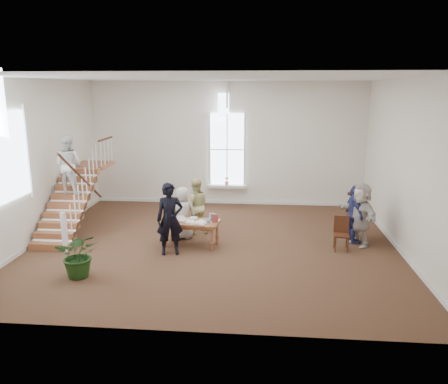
# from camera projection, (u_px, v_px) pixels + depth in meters

# --- Properties ---
(ground) EXTENTS (10.00, 10.00, 0.00)m
(ground) POSITION_uv_depth(u_px,v_px,m) (214.00, 244.00, 12.16)
(ground) COLOR #402A19
(ground) RESTS_ON ground
(room_shell) EXTENTS (10.49, 10.00, 10.00)m
(room_shell) POSITION_uv_depth(u_px,v_px,m) (227.00, 194.00, 16.32)
(room_shell) COLOR silver
(room_shell) RESTS_ON ground
(staircase) EXTENTS (1.10, 4.10, 2.92)m
(staircase) POSITION_uv_depth(u_px,v_px,m) (71.00, 179.00, 12.88)
(staircase) COLOR brown
(staircase) RESTS_ON ground
(library_table) EXTENTS (1.59, 0.95, 0.77)m
(library_table) POSITION_uv_depth(u_px,v_px,m) (192.00, 224.00, 11.92)
(library_table) COLOR brown
(library_table) RESTS_ON ground
(police_officer) EXTENTS (0.78, 0.61, 1.90)m
(police_officer) POSITION_uv_depth(u_px,v_px,m) (170.00, 219.00, 11.26)
(police_officer) COLOR black
(police_officer) RESTS_ON ground
(elderly_woman) EXTENTS (0.82, 0.61, 1.52)m
(elderly_woman) POSITION_uv_depth(u_px,v_px,m) (183.00, 213.00, 12.50)
(elderly_woman) COLOR beige
(elderly_woman) RESTS_ON ground
(person_yellow) EXTENTS (0.95, 0.82, 1.68)m
(person_yellow) POSITION_uv_depth(u_px,v_px,m) (195.00, 206.00, 12.94)
(person_yellow) COLOR #D2C983
(person_yellow) RESTS_ON ground
(woman_cluster_a) EXTENTS (0.60, 1.03, 1.65)m
(woman_cluster_a) POSITION_uv_depth(u_px,v_px,m) (354.00, 214.00, 12.13)
(woman_cluster_a) COLOR navy
(woman_cluster_a) RESTS_ON ground
(woman_cluster_b) EXTENTS (0.97, 1.11, 1.49)m
(woman_cluster_b) POSITION_uv_depth(u_px,v_px,m) (355.00, 213.00, 12.57)
(woman_cluster_b) COLOR black
(woman_cluster_b) RESTS_ON ground
(woman_cluster_c) EXTENTS (1.08, 1.70, 1.75)m
(woman_cluster_c) POSITION_uv_depth(u_px,v_px,m) (361.00, 215.00, 11.91)
(woman_cluster_c) COLOR beige
(woman_cluster_c) RESTS_ON ground
(floor_plant) EXTENTS (1.13, 1.03, 1.08)m
(floor_plant) POSITION_uv_depth(u_px,v_px,m) (79.00, 255.00, 9.96)
(floor_plant) COLOR #183711
(floor_plant) RESTS_ON ground
(side_chair) EXTENTS (0.42, 0.42, 0.92)m
(side_chair) POSITION_uv_depth(u_px,v_px,m) (341.00, 231.00, 11.67)
(side_chair) COLOR #3B1B10
(side_chair) RESTS_ON ground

